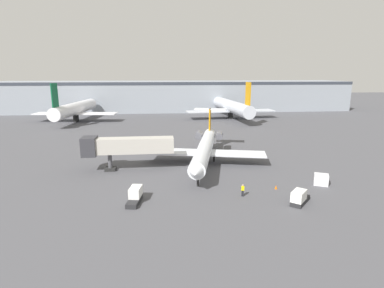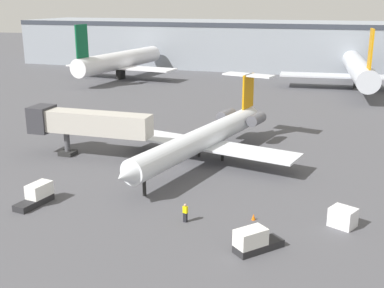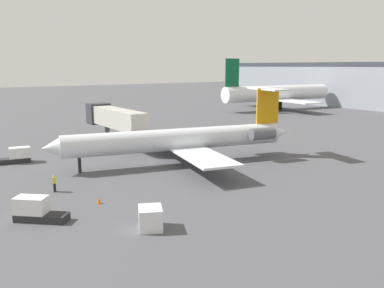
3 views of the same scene
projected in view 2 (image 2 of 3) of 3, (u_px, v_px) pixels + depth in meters
ground_plane at (182, 169)px, 55.28m from camera, size 400.00×400.00×0.10m
regional_jet at (207, 136)px, 57.08m from camera, size 22.60×30.92×8.89m
jet_bridge at (82, 123)px, 58.33m from camera, size 15.45×3.21×5.95m
ground_crew_marshaller at (185, 213)px, 41.72m from camera, size 0.45×0.36×1.69m
baggage_tug_lead at (254, 241)px, 36.82m from camera, size 3.70×3.92×1.90m
baggage_tug_trailing at (37, 195)px, 45.52m from camera, size 2.03×4.17×1.90m
cargo_container_uld at (343, 217)px, 40.95m from camera, size 2.55×2.39×1.63m
traffic_cone_near at (254, 217)px, 42.27m from camera, size 0.36×0.36×0.55m
terminal_building at (285, 45)px, 135.20m from camera, size 152.46×25.37×12.78m
parked_airliner_west_end at (120, 61)px, 117.29m from camera, size 28.55×33.64×13.55m
parked_airliner_west_mid at (358, 69)px, 103.04m from camera, size 32.82×38.84×13.68m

